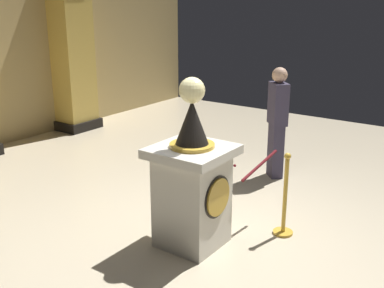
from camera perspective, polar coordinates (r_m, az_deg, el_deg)
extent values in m
plane|color=beige|center=(5.73, 2.58, -10.93)|extent=(12.71, 12.71, 0.00)
cube|color=beige|center=(5.31, 0.00, -6.89)|extent=(0.66, 0.66, 1.07)
cube|color=beige|center=(5.10, 0.00, -0.90)|extent=(0.82, 0.82, 0.10)
cylinder|color=gold|center=(5.08, 3.19, -6.49)|extent=(0.43, 0.03, 0.43)
cylinder|color=black|center=(5.09, 3.09, -6.46)|extent=(0.48, 0.01, 0.48)
cylinder|color=gold|center=(5.08, 0.00, -0.15)|extent=(0.49, 0.49, 0.04)
cone|color=black|center=(5.01, 0.00, 2.71)|extent=(0.36, 0.36, 0.48)
cylinder|color=gold|center=(4.95, 0.00, 5.36)|extent=(0.03, 0.03, 0.07)
sphere|color=beige|center=(4.93, 0.00, 6.55)|extent=(0.28, 0.28, 0.28)
cylinder|color=gold|center=(5.85, 10.98, -10.49)|extent=(0.24, 0.24, 0.03)
cylinder|color=gold|center=(5.65, 11.25, -6.39)|extent=(0.05, 0.05, 0.94)
sphere|color=gold|center=(5.47, 11.55, -1.47)|extent=(0.08, 0.08, 0.08)
cylinder|color=gold|center=(6.59, -0.15, -6.85)|extent=(0.24, 0.24, 0.03)
cylinder|color=gold|center=(6.41, -0.16, -2.95)|extent=(0.05, 0.05, 0.99)
sphere|color=gold|center=(6.25, -0.16, 1.65)|extent=(0.08, 0.08, 0.08)
cylinder|color=#591419|center=(5.70, 8.24, -2.56)|extent=(0.74, 0.10, 0.21)
cylinder|color=#591419|center=(6.10, 2.45, -1.09)|extent=(0.74, 0.10, 0.21)
sphere|color=#591419|center=(5.92, 5.23, -2.63)|extent=(0.04, 0.04, 0.04)
cube|color=black|center=(10.56, -13.95, 2.44)|extent=(0.83, 0.83, 0.20)
cube|color=gold|center=(10.29, -14.59, 10.98)|extent=(0.72, 0.72, 3.36)
cube|color=#383347|center=(7.47, 10.13, -0.79)|extent=(0.33, 0.33, 0.86)
cube|color=#383347|center=(7.27, 10.43, 4.84)|extent=(0.41, 0.41, 0.64)
sphere|color=tan|center=(7.20, 10.62, 8.24)|extent=(0.23, 0.23, 0.23)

